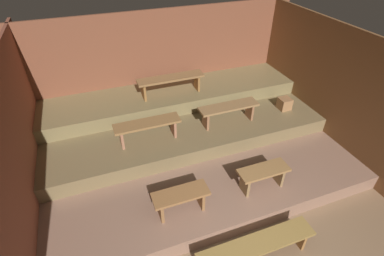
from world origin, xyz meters
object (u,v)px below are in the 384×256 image
Objects in this scene: bench_floor_center at (257,246)px; bench_middle_right at (229,109)px; bench_upper_center at (171,81)px; bench_lower_left at (181,198)px; bench_lower_right at (263,174)px; bench_middle_left at (147,126)px; wooden_crate_middle at (284,104)px.

bench_middle_right is at bearing 73.05° from bench_floor_center.
bench_lower_left is at bearing -104.45° from bench_upper_center.
bench_floor_center is 2.79m from bench_middle_right.
bench_lower_right reaches higher than bench_floor_center.
bench_middle_left reaches higher than bench_floor_center.
wooden_crate_middle is (1.56, 1.65, 0.13)m from bench_lower_right.
bench_upper_center is at bearing 130.29° from bench_middle_right.
bench_lower_left is at bearing 128.79° from bench_floor_center.
bench_floor_center is at bearing -124.12° from bench_lower_right.
bench_upper_center is at bearing 91.77° from bench_floor_center.
bench_floor_center is at bearing -106.95° from bench_middle_right.
bench_floor_center is at bearing -51.21° from bench_lower_left.
bench_upper_center reaches higher than bench_floor_center.
bench_floor_center is 3.79m from bench_upper_center.
bench_middle_right reaches higher than wooden_crate_middle.
wooden_crate_middle is at bearing 1.75° from bench_middle_right.
bench_middle_right is 1.45m from wooden_crate_middle.
bench_middle_left reaches higher than bench_lower_right.
bench_middle_left is at bearing -126.98° from bench_upper_center.
bench_middle_left is 4.86× the size of wooden_crate_middle.
bench_lower_left is 3.42× the size of wooden_crate_middle.
bench_floor_center is 1.21× the size of bench_upper_center.
bench_lower_right is 0.70× the size of bench_middle_right.
bench_lower_left is 0.60× the size of bench_upper_center.
bench_lower_left is at bearing -151.49° from wooden_crate_middle.
bench_lower_right is 2.29m from bench_middle_left.
wooden_crate_middle is (3.16, 0.04, -0.19)m from bench_middle_left.
wooden_crate_middle is at bearing 28.51° from bench_lower_left.
bench_lower_right is 1.64m from bench_middle_right.
bench_floor_center is 1.31m from bench_lower_left.
bench_middle_left is (-0.12, 1.61, 0.32)m from bench_lower_left.
bench_middle_left and bench_middle_right have the same top height.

